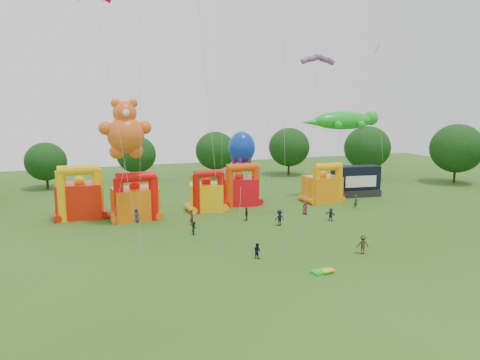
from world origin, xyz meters
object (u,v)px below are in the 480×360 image
object	(u,v)px
bouncy_castle_0	(80,197)
teddy_bear_kite	(124,149)
spectator_0	(136,216)
spectator_4	(246,214)
stage_trailer	(356,181)
octopus_kite	(241,173)
gecko_kite	(336,150)
bouncy_castle_2	(207,195)

from	to	relation	value
bouncy_castle_0	teddy_bear_kite	xyz separation A→B (m)	(5.30, -5.87, 6.79)
spectator_0	spectator_4	distance (m)	14.11
spectator_4	spectator_0	bearing A→B (deg)	-67.49
teddy_bear_kite	spectator_4	distance (m)	17.43
bouncy_castle_0	stage_trailer	size ratio (longest dim) A/B	0.89
teddy_bear_kite	octopus_kite	bearing A→B (deg)	15.84
teddy_bear_kite	gecko_kite	size ratio (longest dim) A/B	1.09
spectator_0	spectator_4	world-z (taller)	spectator_0
bouncy_castle_2	spectator_4	size ratio (longest dim) A/B	3.37
teddy_bear_kite	spectator_4	bearing A→B (deg)	-12.83
stage_trailer	spectator_0	distance (m)	36.46
bouncy_castle_0	spectator_4	distance (m)	22.16
spectator_0	stage_trailer	bearing A→B (deg)	14.99
bouncy_castle_0	bouncy_castle_2	distance (m)	16.92
bouncy_castle_2	octopus_kite	size ratio (longest dim) A/B	0.55
stage_trailer	spectator_4	world-z (taller)	stage_trailer
gecko_kite	teddy_bear_kite	bearing A→B (deg)	-171.90
teddy_bear_kite	stage_trailer	bearing A→B (deg)	7.31
spectator_0	spectator_4	bearing A→B (deg)	-8.13
bouncy_castle_0	octopus_kite	xyz separation A→B (m)	(22.48, -0.99, 2.27)
bouncy_castle_0	spectator_4	xyz separation A→B (m)	(20.07, -9.23, -1.85)
bouncy_castle_2	gecko_kite	xyz separation A→B (m)	(21.92, 1.12, 5.50)
bouncy_castle_0	spectator_0	world-z (taller)	bouncy_castle_0
stage_trailer	spectator_4	xyz separation A→B (m)	(-22.67, -8.17, -1.54)
bouncy_castle_2	gecko_kite	bearing A→B (deg)	2.91
gecko_kite	spectator_0	size ratio (longest dim) A/B	7.91
gecko_kite	spectator_4	distance (m)	21.46
spectator_4	teddy_bear_kite	bearing A→B (deg)	-63.71
octopus_kite	spectator_4	world-z (taller)	octopus_kite
bouncy_castle_0	spectator_4	world-z (taller)	bouncy_castle_0
octopus_kite	gecko_kite	bearing A→B (deg)	-0.43
stage_trailer	octopus_kite	size ratio (longest dim) A/B	0.74
stage_trailer	spectator_4	bearing A→B (deg)	-160.19
teddy_bear_kite	bouncy_castle_2	bearing A→B (deg)	17.60
octopus_kite	spectator_4	size ratio (longest dim) A/B	6.17
bouncy_castle_0	gecko_kite	size ratio (longest dim) A/B	0.50
octopus_kite	spectator_4	xyz separation A→B (m)	(-2.42, -8.24, -4.11)
teddy_bear_kite	spectator_0	world-z (taller)	teddy_bear_kite
bouncy_castle_2	teddy_bear_kite	world-z (taller)	teddy_bear_kite
bouncy_castle_2	spectator_4	xyz separation A→B (m)	(3.30, -7.00, -1.41)
bouncy_castle_0	teddy_bear_kite	world-z (taller)	teddy_bear_kite
bouncy_castle_2	spectator_4	distance (m)	7.87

